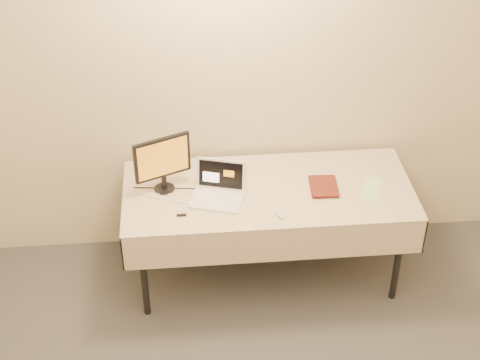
{
  "coord_description": "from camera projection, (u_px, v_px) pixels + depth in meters",
  "views": [
    {
      "loc": [
        -0.52,
        -1.73,
        3.51
      ],
      "look_at": [
        -0.19,
        1.99,
        0.86
      ],
      "focal_mm": 55.0,
      "sensor_mm": 36.0,
      "label": 1
    }
  ],
  "objects": [
    {
      "name": "laptop",
      "position": [
        219.0,
        189.0,
        4.61
      ],
      "size": [
        0.38,
        0.34,
        0.22
      ],
      "rotation": [
        0.0,
        0.0,
        -0.29
      ],
      "color": "white",
      "rests_on": "table"
    },
    {
      "name": "clicker",
      "position": [
        280.0,
        215.0,
        4.47
      ],
      "size": [
        0.06,
        0.09,
        0.02
      ],
      "primitive_type": "ellipsoid",
      "rotation": [
        0.0,
        0.0,
        0.34
      ],
      "color": "#BCBCBF",
      "rests_on": "table"
    },
    {
      "name": "monitor",
      "position": [
        162.0,
        160.0,
        4.58
      ],
      "size": [
        0.35,
        0.17,
        0.38
      ],
      "rotation": [
        0.0,
        0.0,
        0.4
      ],
      "color": "black",
      "rests_on": "table"
    },
    {
      "name": "usb_dongle",
      "position": [
        182.0,
        215.0,
        4.48
      ],
      "size": [
        0.06,
        0.02,
        0.01
      ],
      "primitive_type": "cube",
      "rotation": [
        0.0,
        0.0,
        0.02
      ],
      "color": "black",
      "rests_on": "table"
    },
    {
      "name": "back_wall",
      "position": [
        262.0,
        71.0,
        4.72
      ],
      "size": [
        4.0,
        0.1,
        2.7
      ],
      "primitive_type": "cube",
      "color": "beige",
      "rests_on": "ground"
    },
    {
      "name": "table",
      "position": [
        268.0,
        197.0,
        4.74
      ],
      "size": [
        1.86,
        0.81,
        0.74
      ],
      "color": "black",
      "rests_on": "ground"
    },
    {
      "name": "paper_form",
      "position": [
        371.0,
        189.0,
        4.71
      ],
      "size": [
        0.19,
        0.29,
        0.0
      ],
      "primitive_type": "cube",
      "rotation": [
        0.0,
        0.0,
        -0.34
      ],
      "color": "#B8E7B8",
      "rests_on": "table"
    },
    {
      "name": "book",
      "position": [
        311.0,
        173.0,
        4.65
      ],
      "size": [
        0.18,
        0.03,
        0.24
      ],
      "primitive_type": "imported",
      "rotation": [
        0.0,
        0.0,
        -0.06
      ],
      "color": "maroon",
      "rests_on": "table"
    },
    {
      "name": "alarm_clock",
      "position": [
        223.0,
        166.0,
        4.88
      ],
      "size": [
        0.11,
        0.06,
        0.05
      ],
      "rotation": [
        0.0,
        0.0,
        -0.13
      ],
      "color": "black",
      "rests_on": "table"
    }
  ]
}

